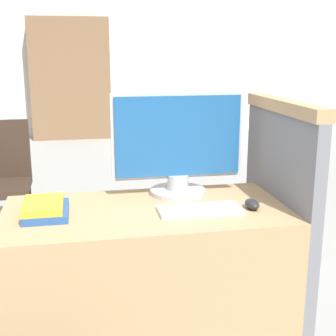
% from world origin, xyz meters
% --- Properties ---
extents(wall_back, '(12.00, 0.06, 2.80)m').
position_xyz_m(wall_back, '(0.00, 6.24, 1.40)').
color(wall_back, silver).
rests_on(wall_back, ground_plane).
extents(desk, '(1.10, 0.55, 0.74)m').
position_xyz_m(desk, '(0.00, 0.28, 0.37)').
color(desk, tan).
rests_on(desk, ground_plane).
extents(carrel_divider, '(0.07, 0.65, 1.15)m').
position_xyz_m(carrel_divider, '(0.58, 0.33, 0.58)').
color(carrel_divider, slate).
rests_on(carrel_divider, ground_plane).
extents(monitor, '(0.56, 0.24, 0.43)m').
position_xyz_m(monitor, '(0.16, 0.45, 0.95)').
color(monitor, '#B7B7BC').
rests_on(monitor, desk).
extents(keyboard, '(0.32, 0.13, 0.02)m').
position_xyz_m(keyboard, '(0.20, 0.20, 0.75)').
color(keyboard, white).
rests_on(keyboard, desk).
extents(mouse, '(0.05, 0.09, 0.04)m').
position_xyz_m(mouse, '(0.41, 0.20, 0.76)').
color(mouse, '#262626').
rests_on(mouse, desk).
extents(book_stack, '(0.16, 0.23, 0.05)m').
position_xyz_m(book_stack, '(-0.38, 0.28, 0.77)').
color(book_stack, '#285199').
rests_on(book_stack, desk).
extents(bookshelf_far, '(1.20, 0.32, 1.83)m').
position_xyz_m(bookshelf_far, '(-0.33, 6.00, 0.91)').
color(bookshelf_far, '#846042').
rests_on(bookshelf_far, ground_plane).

